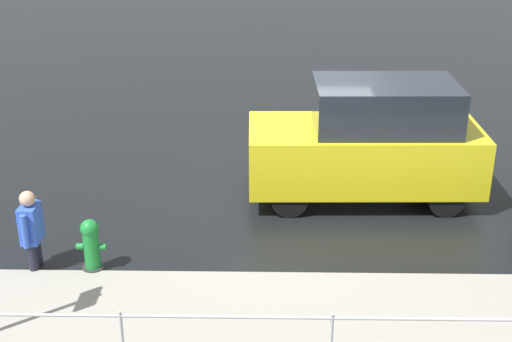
{
  "coord_description": "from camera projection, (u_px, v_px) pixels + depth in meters",
  "views": [
    {
      "loc": [
        0.6,
        11.3,
        5.32
      ],
      "look_at": [
        0.78,
        0.98,
        0.9
      ],
      "focal_mm": 50.0,
      "sensor_mm": 36.0,
      "label": 1
    }
  ],
  "objects": [
    {
      "name": "ground_plane",
      "position": [
        302.0,
        197.0,
        12.47
      ],
      "size": [
        60.0,
        60.0,
        0.0
      ],
      "primitive_type": "plane",
      "color": "black"
    },
    {
      "name": "moving_hatchback",
      "position": [
        369.0,
        142.0,
        12.06
      ],
      "size": [
        3.94,
        1.78,
        2.06
      ],
      "color": "yellow",
      "rests_on": "ground"
    },
    {
      "name": "fire_hydrant",
      "position": [
        91.0,
        246.0,
        10.04
      ],
      "size": [
        0.42,
        0.31,
        0.8
      ],
      "color": "#197A2D",
      "rests_on": "ground"
    },
    {
      "name": "pedestrian",
      "position": [
        31.0,
        226.0,
        9.97
      ],
      "size": [
        0.25,
        0.57,
        1.22
      ],
      "color": "blue",
      "rests_on": "ground"
    },
    {
      "name": "metal_railing",
      "position": [
        331.0,
        339.0,
        7.51
      ],
      "size": [
        8.9,
        0.04,
        1.05
      ],
      "color": "#B7BABF",
      "rests_on": "ground"
    }
  ]
}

